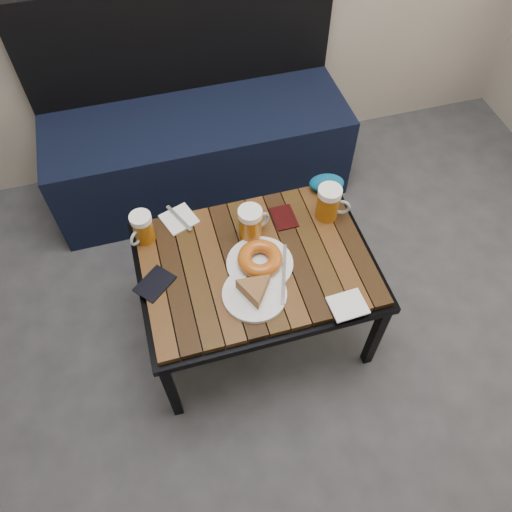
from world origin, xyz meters
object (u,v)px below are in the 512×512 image
object	(u,v)px
beer_mug_left	(142,228)
passport_burgundy	(284,217)
bench	(198,143)
knit_pouch	(327,183)
beer_mug_right	(329,203)
plate_pie	(255,291)
passport_navy	(155,284)
plate_bagel	(260,261)
cafe_table	(256,268)
beer_mug_centre	(251,223)

from	to	relation	value
beer_mug_left	passport_burgundy	size ratio (longest dim) A/B	1.08
beer_mug_left	bench	bearing A→B (deg)	-159.75
knit_pouch	beer_mug_right	bearing A→B (deg)	-109.01
plate_pie	knit_pouch	distance (m)	0.57
passport_navy	beer_mug_left	bearing A→B (deg)	140.45
bench	plate_bagel	bearing A→B (deg)	-86.83
beer_mug_right	passport_navy	size ratio (longest dim) A/B	1.10
plate_bagel	beer_mug_right	bearing A→B (deg)	26.41
beer_mug_right	plate_pie	bearing A→B (deg)	-117.06
cafe_table	knit_pouch	size ratio (longest dim) A/B	6.12
bench	cafe_table	size ratio (longest dim) A/B	1.67
plate_bagel	passport_burgundy	bearing A→B (deg)	51.41
beer_mug_left	passport_burgundy	distance (m)	0.52
passport_navy	passport_burgundy	distance (m)	0.54
beer_mug_left	passport_navy	size ratio (longest dim) A/B	0.97
passport_navy	knit_pouch	world-z (taller)	knit_pouch
plate_pie	passport_navy	xyz separation A→B (m)	(-0.32, 0.14, -0.02)
beer_mug_centre	plate_pie	size ratio (longest dim) A/B	0.63
bench	passport_navy	distance (m)	0.96
beer_mug_right	passport_navy	world-z (taller)	beer_mug_right
beer_mug_centre	passport_burgundy	world-z (taller)	beer_mug_centre
beer_mug_left	beer_mug_right	bearing A→B (deg)	129.15
beer_mug_centre	knit_pouch	bearing A→B (deg)	3.93
beer_mug_left	beer_mug_centre	world-z (taller)	beer_mug_centre
cafe_table	knit_pouch	bearing A→B (deg)	35.84
plate_pie	knit_pouch	size ratio (longest dim) A/B	1.60
beer_mug_left	beer_mug_right	world-z (taller)	beer_mug_right
beer_mug_left	knit_pouch	xyz separation A→B (m)	(0.72, 0.06, -0.03)
beer_mug_left	plate_pie	bearing A→B (deg)	88.56
beer_mug_left	plate_bagel	distance (m)	0.44
bench	cafe_table	bearing A→B (deg)	-87.24
plate_pie	bench	bearing A→B (deg)	89.95
beer_mug_left	passport_burgundy	world-z (taller)	beer_mug_left
plate_bagel	beer_mug_left	bearing A→B (deg)	148.36
beer_mug_centre	beer_mug_left	bearing A→B (deg)	147.55
cafe_table	passport_navy	xyz separation A→B (m)	(-0.36, -0.00, 0.05)
bench	beer_mug_centre	size ratio (longest dim) A/B	10.09
knit_pouch	passport_navy	bearing A→B (deg)	-160.09
knit_pouch	cafe_table	bearing A→B (deg)	-144.16
beer_mug_left	beer_mug_centre	size ratio (longest dim) A/B	0.90
beer_mug_centre	plate_pie	distance (m)	0.26
beer_mug_centre	plate_bagel	distance (m)	0.14
beer_mug_centre	beer_mug_right	size ratio (longest dim) A/B	0.99
beer_mug_centre	plate_pie	bearing A→B (deg)	-121.71
cafe_table	beer_mug_centre	xyz separation A→B (m)	(0.01, 0.11, 0.11)
cafe_table	plate_pie	bearing A→B (deg)	-107.72
beer_mug_left	passport_navy	xyz separation A→B (m)	(0.00, -0.21, -0.06)
passport_burgundy	beer_mug_left	bearing A→B (deg)	174.83
bench	beer_mug_right	xyz separation A→B (m)	(0.36, -0.75, 0.27)
bench	cafe_table	distance (m)	0.90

